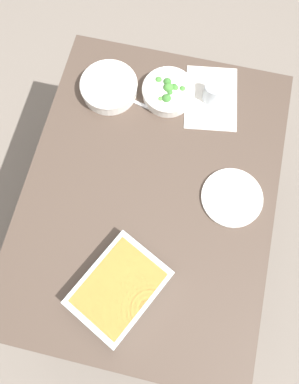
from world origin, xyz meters
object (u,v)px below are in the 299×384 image
Objects in this scene: stew_bowl at (109,87)px; broccoli_bowl at (168,91)px; drink_cup at (213,93)px; side_plate at (232,198)px; spoon_by_stew at (136,102)px; baking_dish at (119,288)px.

stew_bowl is 1.09× the size of broccoli_bowl.
stew_bowl is at bearing 98.71° from drink_cup.
side_plate is 1.26× the size of spoon_by_stew.
spoon_by_stew is (0.69, 0.11, -0.03)m from baking_dish.
baking_dish reaches higher than stew_bowl.
baking_dish is 1.67× the size of side_plate.
broccoli_bowl is at bearing -62.76° from spoon_by_stew.
drink_cup is 0.41m from side_plate.
side_plate is at bearing -139.05° from broccoli_bowl.
broccoli_bowl is 0.75m from baking_dish.
stew_bowl is 1.01× the size of side_plate.
side_plate is at bearing -159.53° from drink_cup.
stew_bowl is 0.12m from spoon_by_stew.
baking_dish is 2.10× the size of spoon_by_stew.
broccoli_bowl is at bearing -0.14° from baking_dish.
broccoli_bowl is at bearing 40.95° from side_plate.
stew_bowl reaches higher than spoon_by_stew.
drink_cup is 0.39× the size of side_plate.
drink_cup reaches higher than stew_bowl.
spoon_by_stew is at bearing 117.24° from broccoli_bowl.
stew_bowl is at bearing 77.09° from spoon_by_stew.
drink_cup is 0.49× the size of spoon_by_stew.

